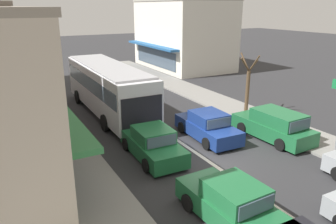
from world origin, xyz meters
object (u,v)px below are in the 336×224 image
(sedan_adjacent_lane_trail, at_px, (233,205))
(pedestrian_with_handbag_near, at_px, (42,90))
(street_tree_right, at_px, (248,86))
(sedan_queue_gap_filler, at_px, (153,144))
(parked_wagon_kerb_second, at_px, (274,126))
(city_bus, at_px, (108,86))
(traffic_light_downstreet, at_px, (45,55))
(sedan_adjacent_lane_lead, at_px, (208,126))

(sedan_adjacent_lane_trail, bearing_deg, pedestrian_with_handbag_near, 100.48)
(street_tree_right, bearing_deg, sedan_adjacent_lane_trail, -133.72)
(sedan_queue_gap_filler, distance_m, parked_wagon_kerb_second, 6.73)
(sedan_adjacent_lane_trail, bearing_deg, parked_wagon_kerb_second, 34.90)
(city_bus, distance_m, traffic_light_downstreet, 9.52)
(city_bus, bearing_deg, sedan_queue_gap_filler, -93.17)
(city_bus, distance_m, sedan_queue_gap_filler, 7.40)
(sedan_queue_gap_filler, height_order, pedestrian_with_handbag_near, pedestrian_with_handbag_near)
(city_bus, height_order, pedestrian_with_handbag_near, city_bus)
(sedan_adjacent_lane_trail, bearing_deg, traffic_light_downstreet, 95.14)
(parked_wagon_kerb_second, bearing_deg, sedan_adjacent_lane_trail, -145.10)
(city_bus, relative_size, pedestrian_with_handbag_near, 6.68)
(sedan_adjacent_lane_lead, distance_m, street_tree_right, 5.37)
(parked_wagon_kerb_second, relative_size, traffic_light_downstreet, 1.08)
(traffic_light_downstreet, bearing_deg, sedan_adjacent_lane_lead, -70.78)
(sedan_queue_gap_filler, height_order, parked_wagon_kerb_second, parked_wagon_kerb_second)
(sedan_queue_gap_filler, xyz_separation_m, pedestrian_with_handbag_near, (-3.10, 11.56, 0.40))
(city_bus, relative_size, street_tree_right, 2.77)
(sedan_queue_gap_filler, relative_size, sedan_adjacent_lane_lead, 1.00)
(sedan_adjacent_lane_lead, distance_m, parked_wagon_kerb_second, 3.51)
(traffic_light_downstreet, bearing_deg, parked_wagon_kerb_second, -64.08)
(traffic_light_downstreet, distance_m, street_tree_right, 17.00)
(sedan_adjacent_lane_trail, xyz_separation_m, street_tree_right, (8.24, 8.62, 1.18))
(parked_wagon_kerb_second, height_order, street_tree_right, street_tree_right)
(parked_wagon_kerb_second, xyz_separation_m, traffic_light_downstreet, (-8.54, 17.58, 2.11))
(pedestrian_with_handbag_near, bearing_deg, parked_wagon_kerb_second, -52.45)
(city_bus, xyz_separation_m, street_tree_right, (7.92, -4.34, -0.04))
(sedan_adjacent_lane_lead, height_order, traffic_light_downstreet, traffic_light_downstreet)
(city_bus, bearing_deg, sedan_adjacent_lane_trail, -91.40)
(traffic_light_downstreet, height_order, pedestrian_with_handbag_near, traffic_light_downstreet)
(pedestrian_with_handbag_near, bearing_deg, sedan_adjacent_lane_trail, -79.52)
(sedan_adjacent_lane_lead, xyz_separation_m, street_tree_right, (4.72, 2.28, 1.18))
(sedan_adjacent_lane_trail, bearing_deg, sedan_adjacent_lane_lead, 60.97)
(sedan_adjacent_lane_trail, height_order, parked_wagon_kerb_second, parked_wagon_kerb_second)
(sedan_adjacent_lane_lead, relative_size, street_tree_right, 1.08)
(city_bus, relative_size, sedan_queue_gap_filler, 2.56)
(parked_wagon_kerb_second, relative_size, pedestrian_with_handbag_near, 2.79)
(sedan_queue_gap_filler, xyz_separation_m, street_tree_right, (8.32, 2.94, 1.18))
(city_bus, relative_size, parked_wagon_kerb_second, 2.39)
(street_tree_right, bearing_deg, city_bus, 151.26)
(sedan_queue_gap_filler, distance_m, sedan_adjacent_lane_lead, 3.67)
(city_bus, bearing_deg, street_tree_right, -28.74)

